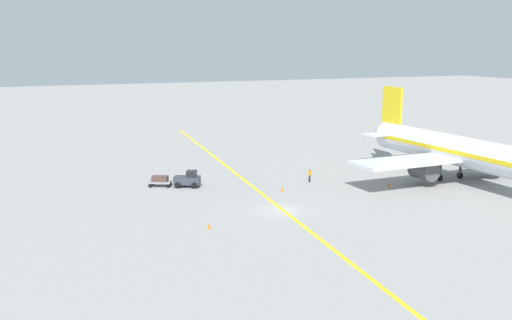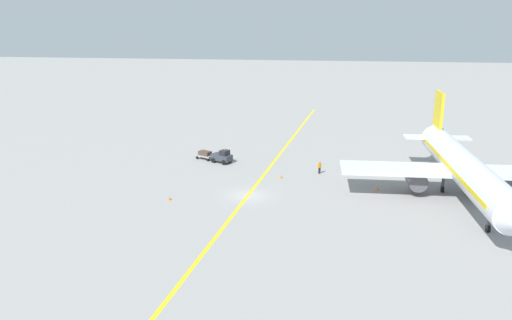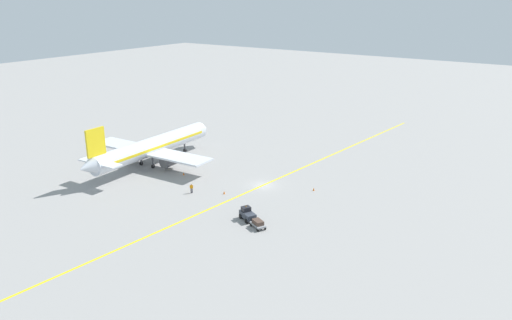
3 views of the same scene
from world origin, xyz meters
The scene contains 9 objects.
ground_plane centered at (0.00, 0.00, 0.00)m, with size 400.00×400.00×0.00m, color gray.
apron_yellow_centreline centered at (0.00, 0.00, 0.00)m, with size 0.40×120.00×0.01m, color yellow.
airplane_at_gate centered at (-24.85, -3.08, 3.71)m, with size 28.17×35.49×10.60m.
baggage_tug_dark centered at (6.00, -13.35, 0.90)m, with size 3.35×2.75×2.11m.
baggage_cart_trailing centered at (8.95, -14.83, 0.76)m, with size 2.95×2.42×1.24m.
ground_crew_worker centered at (-8.22, -10.06, 0.91)m, with size 0.45×0.43×1.68m.
traffic_cone_near_nose centered at (-15.48, -4.12, 0.28)m, with size 0.32×0.32×0.55m, color orange.
traffic_cone_mid_apron centered at (8.77, 2.89, 0.28)m, with size 0.32×0.32×0.55m, color orange.
traffic_cone_by_wingtip centered at (-3.27, -7.24, 0.28)m, with size 0.32×0.32×0.55m, color orange.
Camera 3 is at (46.43, -70.00, 32.81)m, focal length 35.00 mm.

